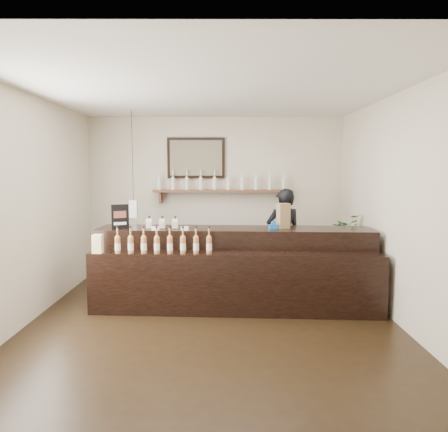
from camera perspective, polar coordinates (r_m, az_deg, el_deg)
name	(u,v)px	position (r m, az deg, el deg)	size (l,w,h in m)	color
ground	(213,319)	(5.65, -1.46, -13.28)	(5.00, 5.00, 0.00)	black
room_shell	(213,183)	(5.33, -1.51, 4.27)	(5.00, 5.00, 5.00)	beige
back_wall_decor	(207,176)	(7.71, -2.27, 5.22)	(2.66, 0.96, 1.69)	brown
counter	(234,270)	(6.05, 1.31, -7.06)	(3.83, 1.23, 1.24)	black
promo_sign	(120,217)	(6.17, -13.41, -0.07)	(0.22, 0.13, 0.34)	black
paper_bag	(283,216)	(6.09, 7.76, 0.02)	(0.19, 0.17, 0.35)	olive
tape_dispenser	(274,226)	(6.03, 6.50, -1.28)	(0.14, 0.08, 0.11)	blue
side_cabinet	(344,268)	(7.03, 15.42, -6.54)	(0.47, 0.57, 0.73)	brown
potted_plant	(345,230)	(6.93, 15.56, -1.72)	(0.42, 0.36, 0.46)	#2A6428
shopkeeper	(283,232)	(7.01, 7.77, -2.03)	(0.65, 0.43, 1.78)	black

